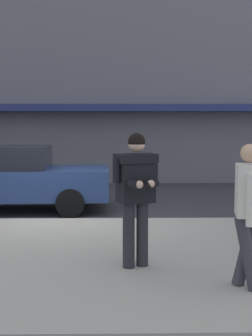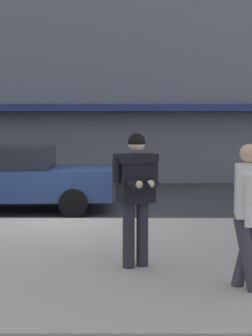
# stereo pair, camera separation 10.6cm
# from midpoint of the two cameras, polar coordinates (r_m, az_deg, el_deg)

# --- Properties ---
(ground_plane) EXTENTS (80.00, 80.00, 0.00)m
(ground_plane) POSITION_cam_midpoint_polar(r_m,az_deg,el_deg) (9.96, -9.23, -6.63)
(ground_plane) COLOR #333338
(sidewalk) EXTENTS (32.00, 5.30, 0.14)m
(sidewalk) POSITION_cam_midpoint_polar(r_m,az_deg,el_deg) (7.09, -4.43, -10.95)
(sidewalk) COLOR #A8A399
(sidewalk) RESTS_ON ground
(curb_paint_line) EXTENTS (28.00, 0.12, 0.01)m
(curb_paint_line) POSITION_cam_midpoint_polar(r_m,az_deg,el_deg) (9.92, -3.42, -6.60)
(curb_paint_line) COLOR silver
(curb_paint_line) RESTS_ON ground
(parked_sedan_mid) EXTENTS (4.58, 2.08, 1.54)m
(parked_sedan_mid) POSITION_cam_midpoint_polar(r_m,az_deg,el_deg) (11.38, -14.11, -1.18)
(parked_sedan_mid) COLOR navy
(parked_sedan_mid) RESTS_ON ground
(man_texting_on_phone) EXTENTS (0.61, 0.65, 1.81)m
(man_texting_on_phone) POSITION_cam_midpoint_polar(r_m,az_deg,el_deg) (6.22, 0.73, -2.12)
(man_texting_on_phone) COLOR #23232B
(man_texting_on_phone) RESTS_ON sidewalk
(pedestrian_in_light_coat) EXTENTS (0.38, 0.59, 1.70)m
(pedestrian_in_light_coat) POSITION_cam_midpoint_polar(r_m,az_deg,el_deg) (5.60, 14.15, -4.61)
(pedestrian_in_light_coat) COLOR #33333D
(pedestrian_in_light_coat) RESTS_ON sidewalk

